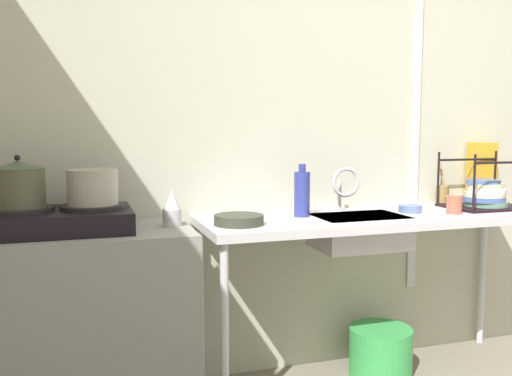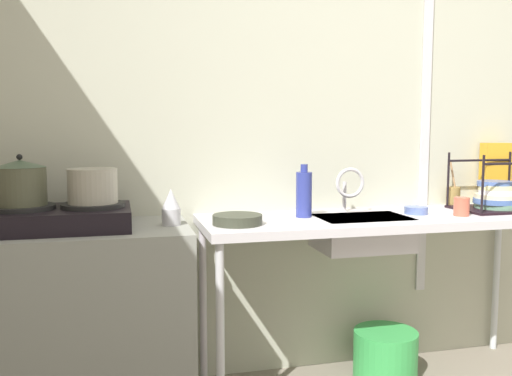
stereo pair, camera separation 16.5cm
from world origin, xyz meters
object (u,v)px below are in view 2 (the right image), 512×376
Objects in this scene: bottle_by_sink at (304,194)px; bucket_on_floor at (385,355)px; percolator at (171,207)px; frying_pan at (237,220)px; pot_on_right_burner at (93,186)px; sink_basin at (362,233)px; small_bowl_on_drainboard at (416,210)px; dish_rack at (496,197)px; cereal_box at (495,174)px; cup_by_rack at (462,207)px; stove at (58,217)px; faucet at (349,185)px; utensil_jar at (453,196)px; pot_on_left_burner at (21,183)px.

bucket_on_floor is (0.43, -0.02, -0.83)m from bottle_by_sink.
frying_pan is at bearing -11.68° from percolator.
bucket_on_floor is (1.39, 0.03, -0.90)m from pot_on_right_burner.
small_bowl_on_drainboard is (0.29, 0.02, 0.10)m from sink_basin.
dish_rack is 0.26m from cereal_box.
percolator is 0.64m from bottle_by_sink.
cup_by_rack is (1.10, -0.03, 0.02)m from frying_pan.
stove is at bearing 180.00° from pot_on_right_burner.
dish_rack is (0.77, -0.09, -0.08)m from faucet.
faucet is at bearing 12.57° from bottle_by_sink.
cereal_box is (2.12, 0.21, -0.01)m from pot_on_right_burner.
cereal_box reaches higher than pot_on_right_burner.
dish_rack is at bearing 1.28° from small_bowl_on_drainboard.
dish_rack is (1.38, 0.09, 0.04)m from frying_pan.
frying_pan is 0.69× the size of bucket_on_floor.
small_bowl_on_drainboard reaches higher than bucket_on_floor.
bottle_by_sink reaches higher than utensil_jar.
bottle_by_sink reaches higher than small_bowl_on_drainboard.
pot_on_left_burner is at bearing -180.00° from stove.
pot_on_right_burner is at bearing 173.39° from frying_pan.
cereal_box is at bearing 54.89° from dish_rack.
percolator is 1.33m from bucket_on_floor.
pot_on_right_burner is 1.65m from bucket_on_floor.
small_bowl_on_drainboard is 0.65m from cereal_box.
pot_on_right_burner reaches higher than utensil_jar.
percolator is 0.29m from frying_pan.
bottle_by_sink is 0.94m from bucket_on_floor.
bottle_by_sink is (-0.26, -0.06, -0.03)m from faucet.
cereal_box is (1.52, 0.28, 0.15)m from frying_pan.
sink_basin is 0.31m from small_bowl_on_drainboard.
stove is at bearing -179.51° from dish_rack.
stove reaches higher than small_bowl_on_drainboard.
utensil_jar is at bearing 6.57° from pot_on_right_burner.
bottle_by_sink is 0.79× the size of bucket_on_floor.
sink_basin is (1.51, -0.01, -0.28)m from pot_on_left_burner.
bottle_by_sink is at bearing 176.87° from bucket_on_floor.
small_bowl_on_drainboard is at bearing 0.26° from pot_on_left_burner.
bottle_by_sink is (-0.27, 0.07, 0.19)m from sink_basin.
frying_pan is at bearing -4.53° from pot_on_left_burner.
utensil_jar reaches higher than faucet.
pot_on_left_burner is at bearing -179.74° from small_bowl_on_drainboard.
sink_basin is at bearing -13.73° from bottle_by_sink.
cup_by_rack is (1.38, -0.09, -0.03)m from percolator.
cup_by_rack is 0.78× the size of small_bowl_on_drainboard.
bucket_on_floor is at bearing 1.05° from pot_on_left_burner.
pot_on_left_burner reaches higher than pot_on_right_burner.
bucket_on_floor is at bearing 15.01° from sink_basin.
frying_pan is at bearing -175.12° from small_bowl_on_drainboard.
pot_on_left_burner is at bearing -179.54° from dish_rack.
bucket_on_floor is (-0.73, -0.18, -0.89)m from cereal_box.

